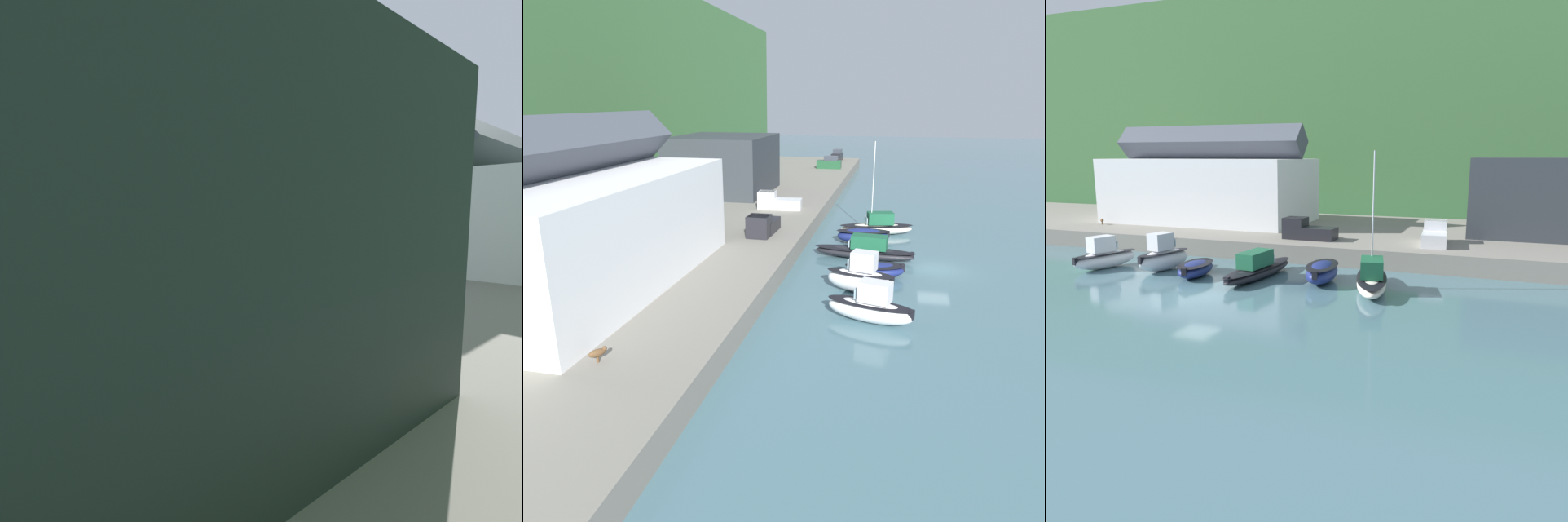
{
  "view_description": "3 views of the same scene",
  "coord_description": "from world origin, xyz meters",
  "views": [
    {
      "loc": [
        24.86,
        34.65,
        5.68
      ],
      "look_at": [
        3.39,
        11.16,
        2.01
      ],
      "focal_mm": 28.0,
      "sensor_mm": 36.0,
      "label": 1
    },
    {
      "loc": [
        -40.54,
        3.51,
        12.97
      ],
      "look_at": [
        -4.88,
        11.48,
        1.43
      ],
      "focal_mm": 35.0,
      "sensor_mm": 36.0,
      "label": 2
    },
    {
      "loc": [
        17.98,
        -27.29,
        8.91
      ],
      "look_at": [
        4.99,
        7.46,
        1.21
      ],
      "focal_mm": 35.0,
      "sensor_mm": 36.0,
      "label": 3
    }
  ],
  "objects": [
    {
      "name": "ground_plane",
      "position": [
        0.0,
        0.0,
        0.0
      ],
      "size": [
        320.0,
        320.0,
        0.0
      ],
      "primitive_type": "plane",
      "color": "#476B75"
    },
    {
      "name": "quay_promenade",
      "position": [
        0.0,
        23.1,
        0.79
      ],
      "size": [
        134.26,
        23.3,
        1.58
      ],
      "color": "gray",
      "rests_on": "ground_plane"
    },
    {
      "name": "harbor_clubhouse",
      "position": [
        -12.62,
        23.3,
        5.47
      ],
      "size": [
        22.31,
        12.11,
        10.65
      ],
      "color": "white",
      "rests_on": "quay_promenade"
    },
    {
      "name": "yacht_club_building",
      "position": [
        22.32,
        25.41,
        5.16
      ],
      "size": [
        13.56,
        11.49,
        7.15
      ],
      "color": "#2D3338",
      "rests_on": "quay_promenade"
    },
    {
      "name": "moored_boat_0",
      "position": [
        -11.4,
        4.59,
        0.96
      ],
      "size": [
        3.1,
        5.75,
        2.63
      ],
      "rotation": [
        0.0,
        0.0,
        -0.27
      ],
      "color": "silver",
      "rests_on": "ground_plane"
    },
    {
      "name": "moored_boat_1",
      "position": [
        -6.45,
        5.59,
        1.12
      ],
      "size": [
        2.75,
        5.11,
        3.0
      ],
      "rotation": [
        0.0,
        0.0,
        -0.22
      ],
      "color": "silver",
      "rests_on": "ground_plane"
    },
    {
      "name": "moored_boat_2",
      "position": [
        -2.99,
        4.75,
        0.6
      ],
      "size": [
        3.03,
        4.87,
        1.13
      ],
      "rotation": [
        0.0,
        0.0,
        0.19
      ],
      "color": "navy",
      "rests_on": "ground_plane"
    },
    {
      "name": "moored_boat_3",
      "position": [
        1.7,
        5.82,
        0.73
      ],
      "size": [
        2.85,
        8.82,
        2.08
      ],
      "rotation": [
        0.0,
        0.0,
        -0.1
      ],
      "color": "black",
      "rests_on": "ground_plane"
    },
    {
      "name": "moored_boat_4",
      "position": [
        6.54,
        6.33,
        0.77
      ],
      "size": [
        2.77,
        5.18,
        1.45
      ],
      "rotation": [
        0.0,
        0.0,
        0.12
      ],
      "color": "navy",
      "rests_on": "ground_plane"
    },
    {
      "name": "moored_boat_5",
      "position": [
        10.43,
        5.23,
        0.82
      ],
      "size": [
        3.66,
        7.65,
        9.26
      ],
      "rotation": [
        0.0,
        0.0,
        0.23
      ],
      "color": "white",
      "rests_on": "ground_plane"
    },
    {
      "name": "pickup_truck_0",
      "position": [
        2.01,
        15.0,
        2.4
      ],
      "size": [
        4.76,
        2.07,
        1.9
      ],
      "rotation": [
        0.0,
        0.0,
        1.55
      ],
      "color": "black",
      "rests_on": "quay_promenade"
    },
    {
      "name": "pickup_truck_1",
      "position": [
        13.22,
        16.42,
        2.4
      ],
      "size": [
        2.33,
        4.87,
        1.9
      ],
      "rotation": [
        0.0,
        0.0,
        0.08
      ],
      "color": "silver",
      "rests_on": "quay_promenade"
    },
    {
      "name": "dog_on_quay",
      "position": [
        -22.13,
        16.3,
        2.04
      ],
      "size": [
        0.83,
        0.71,
        0.68
      ],
      "rotation": [
        0.0,
        0.0,
        4.09
      ],
      "color": "brown",
      "rests_on": "quay_promenade"
    }
  ]
}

